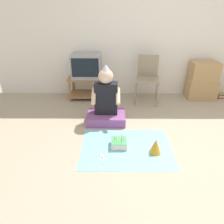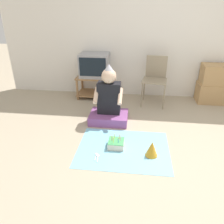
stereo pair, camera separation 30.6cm
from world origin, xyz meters
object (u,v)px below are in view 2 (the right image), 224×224
Objects in this scene: folding_chair at (155,77)px; birthday_cake at (116,143)px; tv at (95,65)px; person_seated at (109,103)px; party_hat_blue at (152,149)px; cardboard_box_stack at (214,85)px.

birthday_cake is (-0.56, -1.53, -0.47)m from folding_chair.
birthday_cake is (0.59, -1.70, -0.60)m from tv.
birthday_cake is at bearing -75.18° from person_seated.
birthday_cake is at bearing 163.09° from party_hat_blue.
tv is 1.17m from folding_chair.
folding_chair is (1.15, -0.17, -0.14)m from tv.
party_hat_blue is at bearing -60.37° from tv.
birthday_cake is 0.48m from party_hat_blue.
tv reaches higher than party_hat_blue.
tv and folding_chair have the same top height.
party_hat_blue is (0.46, -0.14, 0.05)m from birthday_cake.
tv is at bearing 119.63° from party_hat_blue.
cardboard_box_stack is 2.11m from person_seated.
tv is 0.60× the size of person_seated.
party_hat_blue is at bearing -16.91° from birthday_cake.
tv is at bearing 109.14° from birthday_cake.
person_seated reaches higher than birthday_cake.
folding_chair is 1.13m from person_seated.
person_seated is at bearing 127.05° from party_hat_blue.
folding_chair is 1.20× the size of cardboard_box_stack.
cardboard_box_stack is (2.27, 0.01, -0.31)m from tv.
person_seated reaches higher than cardboard_box_stack.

